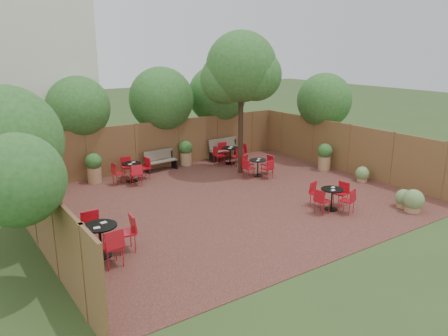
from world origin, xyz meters
TOP-DOWN VIEW (x-y plane):
  - ground at (0.00, 0.00)m, footprint 80.00×80.00m
  - courtyard_paving at (0.00, 0.00)m, footprint 12.00×10.00m
  - fence_back at (0.00, 5.00)m, footprint 12.00×0.08m
  - fence_left at (-6.00, 0.00)m, footprint 0.08×10.00m
  - fence_right at (6.00, 0.00)m, footprint 0.08×10.00m
  - neighbour_building at (-4.50, 8.00)m, footprint 5.00×4.00m
  - overhang_foliage at (-0.91, 3.38)m, footprint 15.66×10.58m
  - courtyard_tree at (2.38, 2.45)m, footprint 2.85×2.76m
  - park_bench_left at (-0.15, 4.62)m, footprint 1.40×0.56m
  - park_bench_right at (3.10, 4.63)m, footprint 1.55×0.54m
  - bistro_tables at (-0.44, 0.84)m, footprint 9.32×7.85m
  - planters at (-0.37, 3.62)m, footprint 11.46×4.53m
  - low_shrubs at (4.56, -3.26)m, footprint 1.87×3.54m

SIDE VIEW (x-z plane):
  - ground at x=0.00m, z-range 0.00..0.00m
  - courtyard_paving at x=0.00m, z-range 0.00..0.02m
  - low_shrubs at x=4.56m, z-range -0.03..0.68m
  - bistro_tables at x=-0.44m, z-range -0.03..0.93m
  - park_bench_left at x=-0.15m, z-range 0.03..0.88m
  - park_bench_right at x=3.10m, z-range 0.03..0.98m
  - planters at x=-0.37m, z-range 0.05..1.18m
  - fence_back at x=0.00m, z-range 0.00..2.00m
  - fence_left at x=-6.00m, z-range 0.00..2.00m
  - fence_right at x=6.00m, z-range 0.00..2.00m
  - overhang_foliage at x=-0.91m, z-range 1.39..4.13m
  - neighbour_building at x=-4.50m, z-range 0.00..8.00m
  - courtyard_tree at x=2.38m, z-range 1.28..6.88m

